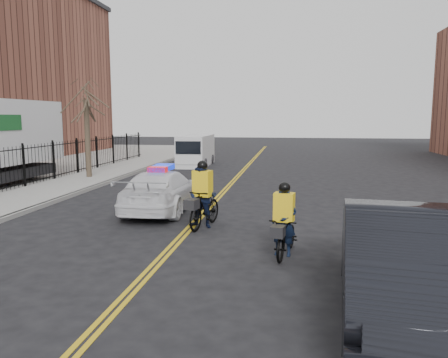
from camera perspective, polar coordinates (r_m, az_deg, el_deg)
ground at (r=12.23m, az=-5.38°, el=-7.37°), size 120.00×120.00×0.00m
center_line_left at (r=19.92m, az=0.03°, el=-1.31°), size 0.10×60.00×0.01m
center_line_right at (r=19.90m, az=0.48°, el=-1.32°), size 0.10×60.00×0.01m
sidewalk at (r=22.27m, az=-19.19°, el=-0.58°), size 3.00×60.00×0.15m
curb at (r=21.61m, az=-15.68°, el=-0.68°), size 0.20×60.00×0.15m
iron_fence at (r=22.90m, az=-22.62°, el=1.81°), size 0.12×28.00×2.00m
street_tree at (r=23.87m, az=-17.53°, el=8.38°), size 3.20×3.20×4.80m
police_cruiser at (r=15.38m, az=-8.11°, el=-1.47°), size 2.08×4.96×1.59m
dark_sedan at (r=7.86m, az=22.09°, el=-10.12°), size 2.38×5.46×1.75m
cargo_van at (r=29.60m, az=-3.74°, el=3.68°), size 1.97×4.92×2.04m
cyclist_near at (r=10.45m, az=7.78°, el=-6.62°), size 0.96×1.88×1.76m
cyclist_far at (r=12.92m, az=-2.83°, el=-2.92°), size 1.03×2.05×2.00m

